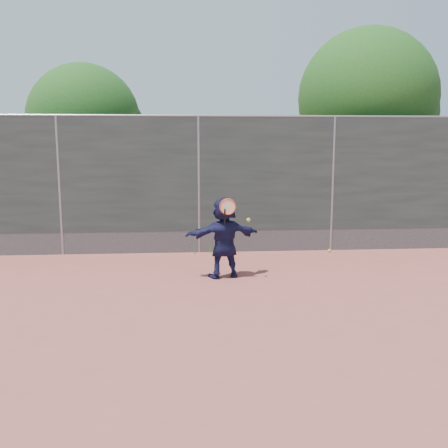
{
  "coord_description": "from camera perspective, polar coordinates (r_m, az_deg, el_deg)",
  "views": [
    {
      "loc": [
        -0.29,
        -7.45,
        2.44
      ],
      "look_at": [
        0.39,
        1.38,
        0.98
      ],
      "focal_mm": 40.0,
      "sensor_mm": 36.0,
      "label": 1
    }
  ],
  "objects": [
    {
      "name": "tree_left",
      "position": [
        14.24,
        -15.03,
        11.04
      ],
      "size": [
        3.15,
        3.0,
        4.53
      ],
      "color": "#382314",
      "rests_on": "ground"
    },
    {
      "name": "swing_action",
      "position": [
        8.75,
        0.65,
        1.72
      ],
      "size": [
        0.55,
        0.13,
        0.51
      ],
      "color": "#ED3D16",
      "rests_on": "ground"
    },
    {
      "name": "fence",
      "position": [
        10.99,
        -2.89,
        4.85
      ],
      "size": [
        20.0,
        0.06,
        3.03
      ],
      "color": "#38423D",
      "rests_on": "ground"
    },
    {
      "name": "ground",
      "position": [
        7.85,
        -2.1,
        -8.79
      ],
      "size": [
        80.0,
        80.0,
        0.0
      ],
      "primitive_type": "plane",
      "color": "#9E4C42",
      "rests_on": "ground"
    },
    {
      "name": "ball_ground",
      "position": [
        11.46,
        11.96,
        -2.99
      ],
      "size": [
        0.07,
        0.07,
        0.07
      ],
      "primitive_type": "sphere",
      "color": "#B8D62F",
      "rests_on": "ground"
    },
    {
      "name": "weed_clump",
      "position": [
        11.1,
        -1.29,
        -2.67
      ],
      "size": [
        0.68,
        0.07,
        0.3
      ],
      "color": "#387226",
      "rests_on": "ground"
    },
    {
      "name": "player",
      "position": [
        9.03,
        -0.0,
        -1.54
      ],
      "size": [
        1.43,
        0.72,
        1.48
      ],
      "primitive_type": "imported",
      "rotation": [
        0.0,
        0.0,
        3.36
      ],
      "color": "#16183E",
      "rests_on": "ground"
    },
    {
      "name": "tree_right",
      "position": [
        14.15,
        16.64,
        13.22
      ],
      "size": [
        3.78,
        3.6,
        5.39
      ],
      "color": "#382314",
      "rests_on": "ground"
    }
  ]
}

